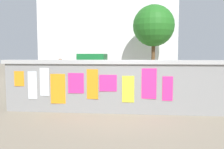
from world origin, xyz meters
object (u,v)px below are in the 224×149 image
motorcycle (200,92)px  person_walking (61,72)px  bicycle_near (170,82)px  tree_roadside (154,26)px  auto_rickshaw_truck (114,74)px

motorcycle → person_walking: bearing=159.4°
bicycle_near → tree_roadside: tree_roadside is taller
bicycle_near → motorcycle: bearing=-82.6°
auto_rickshaw_truck → tree_roadside: tree_roadside is taller
auto_rickshaw_truck → person_walking: 2.59m
motorcycle → person_walking: size_ratio=1.17×
tree_roadside → bicycle_near: bearing=-86.2°
auto_rickshaw_truck → bicycle_near: (2.81, 1.69, -0.54)m
motorcycle → tree_roadside: tree_roadside is taller
auto_rickshaw_truck → tree_roadside: size_ratio=0.64×
motorcycle → tree_roadside: bearing=95.2°
bicycle_near → person_walking: size_ratio=1.02×
bicycle_near → auto_rickshaw_truck: bearing=-149.0°
bicycle_near → tree_roadside: bearing=93.8°
bicycle_near → person_walking: person_walking is taller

